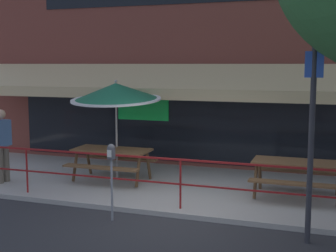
{
  "coord_description": "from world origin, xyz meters",
  "views": [
    {
      "loc": [
        2.61,
        -7.97,
        2.85
      ],
      "look_at": [
        -0.7,
        1.6,
        1.5
      ],
      "focal_mm": 50.0,
      "sensor_mm": 36.0,
      "label": 1
    }
  ],
  "objects_px": {
    "picnic_table_centre": "(297,169)",
    "parking_meter_near": "(111,159)",
    "picnic_table_left": "(112,156)",
    "pedestrian_walking": "(2,142)",
    "street_sign_pole": "(312,117)",
    "patio_umbrella_left": "(116,92)"
  },
  "relations": [
    {
      "from": "picnic_table_centre",
      "to": "patio_umbrella_left",
      "type": "height_order",
      "value": "patio_umbrella_left"
    },
    {
      "from": "picnic_table_centre",
      "to": "parking_meter_near",
      "type": "relative_size",
      "value": 1.27
    },
    {
      "from": "picnic_table_left",
      "to": "parking_meter_near",
      "type": "xyz_separation_m",
      "value": [
        1.12,
        -2.31,
        0.44
      ]
    },
    {
      "from": "parking_meter_near",
      "to": "street_sign_pole",
      "type": "bearing_deg",
      "value": 0.62
    },
    {
      "from": "parking_meter_near",
      "to": "street_sign_pole",
      "type": "distance_m",
      "value": 3.54
    },
    {
      "from": "picnic_table_centre",
      "to": "parking_meter_near",
      "type": "bearing_deg",
      "value": -143.87
    },
    {
      "from": "patio_umbrella_left",
      "to": "pedestrian_walking",
      "type": "xyz_separation_m",
      "value": [
        -2.34,
        -1.23,
        -1.12
      ]
    },
    {
      "from": "patio_umbrella_left",
      "to": "pedestrian_walking",
      "type": "relative_size",
      "value": 1.39
    },
    {
      "from": "patio_umbrella_left",
      "to": "parking_meter_near",
      "type": "relative_size",
      "value": 1.67
    },
    {
      "from": "pedestrian_walking",
      "to": "street_sign_pole",
      "type": "bearing_deg",
      "value": -10.82
    },
    {
      "from": "picnic_table_centre",
      "to": "patio_umbrella_left",
      "type": "bearing_deg",
      "value": 175.76
    },
    {
      "from": "pedestrian_walking",
      "to": "picnic_table_centre",
      "type": "bearing_deg",
      "value": 7.93
    },
    {
      "from": "patio_umbrella_left",
      "to": "pedestrian_walking",
      "type": "bearing_deg",
      "value": -152.34
    },
    {
      "from": "parking_meter_near",
      "to": "picnic_table_left",
      "type": "bearing_deg",
      "value": 115.84
    },
    {
      "from": "picnic_table_centre",
      "to": "street_sign_pole",
      "type": "xyz_separation_m",
      "value": [
        0.32,
        -2.23,
        1.32
      ]
    },
    {
      "from": "parking_meter_near",
      "to": "street_sign_pole",
      "type": "xyz_separation_m",
      "value": [
        3.43,
        0.04,
        0.88
      ]
    },
    {
      "from": "parking_meter_near",
      "to": "street_sign_pole",
      "type": "relative_size",
      "value": 0.36
    },
    {
      "from": "picnic_table_centre",
      "to": "pedestrian_walking",
      "type": "height_order",
      "value": "pedestrian_walking"
    },
    {
      "from": "picnic_table_left",
      "to": "patio_umbrella_left",
      "type": "xyz_separation_m",
      "value": [
        -0.0,
        0.28,
        1.47
      ]
    },
    {
      "from": "pedestrian_walking",
      "to": "street_sign_pole",
      "type": "relative_size",
      "value": 0.43
    },
    {
      "from": "picnic_table_left",
      "to": "picnic_table_centre",
      "type": "relative_size",
      "value": 1.0
    },
    {
      "from": "picnic_table_left",
      "to": "parking_meter_near",
      "type": "height_order",
      "value": "parking_meter_near"
    }
  ]
}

